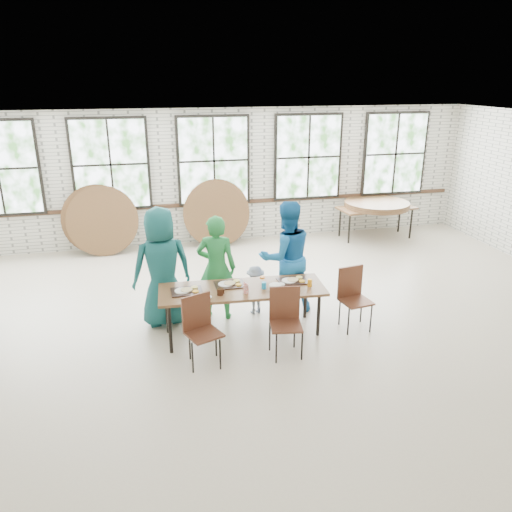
% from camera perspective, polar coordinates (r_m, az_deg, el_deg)
% --- Properties ---
extents(room, '(12.00, 12.00, 12.00)m').
position_cam_1_polar(room, '(11.27, -4.85, 10.58)').
color(room, '#B4A38F').
rests_on(room, ground).
extents(dining_table, '(2.45, 0.96, 0.74)m').
position_cam_1_polar(dining_table, '(7.27, -1.59, -4.09)').
color(dining_table, brown).
rests_on(dining_table, ground).
extents(chair_near_left, '(0.54, 0.53, 0.95)m').
position_cam_1_polar(chair_near_left, '(6.68, -6.40, -7.74)').
color(chair_near_left, '#522B1B').
rests_on(chair_near_left, ground).
extents(chair_near_right, '(0.48, 0.47, 0.95)m').
position_cam_1_polar(chair_near_right, '(6.87, 3.36, -6.80)').
color(chair_near_right, '#522B1B').
rests_on(chair_near_right, ground).
extents(chair_spare, '(0.48, 0.47, 0.95)m').
position_cam_1_polar(chair_spare, '(7.69, 11.01, -4.12)').
color(chair_spare, '#522B1B').
rests_on(chair_spare, ground).
extents(adult_teal, '(0.99, 0.72, 1.85)m').
position_cam_1_polar(adult_teal, '(7.65, -10.70, -1.26)').
color(adult_teal, '#164D57').
rests_on(adult_teal, ground).
extents(adult_green, '(0.70, 0.56, 1.68)m').
position_cam_1_polar(adult_green, '(7.76, -4.54, -1.35)').
color(adult_green, '#207836').
rests_on(adult_green, ground).
extents(toddler, '(0.56, 0.37, 0.80)m').
position_cam_1_polar(toddler, '(8.03, -0.08, -3.88)').
color(toddler, '#152643').
rests_on(toddler, ground).
extents(adult_blue, '(0.94, 0.76, 1.84)m').
position_cam_1_polar(adult_blue, '(7.96, 3.45, -0.14)').
color(adult_blue, '#1764A7').
rests_on(adult_blue, ground).
extents(storage_table, '(1.86, 0.92, 0.74)m').
position_cam_1_polar(storage_table, '(12.10, 13.59, 5.21)').
color(storage_table, brown).
rests_on(storage_table, ground).
extents(tabletop_clutter, '(2.03, 0.61, 0.11)m').
position_cam_1_polar(tabletop_clutter, '(7.23, -0.88, -3.53)').
color(tabletop_clutter, black).
rests_on(tabletop_clutter, dining_table).
extents(round_tops_stacked, '(1.50, 1.50, 0.13)m').
position_cam_1_polar(round_tops_stacked, '(12.07, 13.64, 5.75)').
color(round_tops_stacked, brown).
rests_on(round_tops_stacked, storage_table).
extents(round_tops_leaning, '(4.08, 0.46, 1.49)m').
position_cam_1_polar(round_tops_leaning, '(11.15, -10.93, 4.42)').
color(round_tops_leaning, brown).
rests_on(round_tops_leaning, ground).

